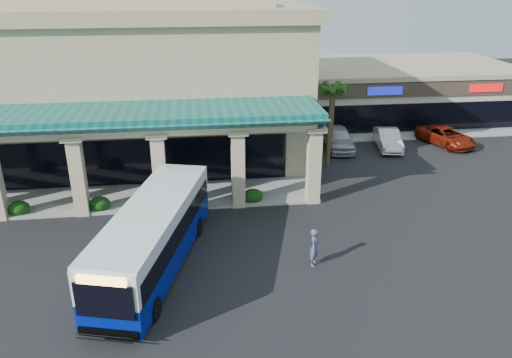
{
  "coord_description": "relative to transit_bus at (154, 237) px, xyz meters",
  "views": [
    {
      "loc": [
        -0.85,
        -21.69,
        12.92
      ],
      "look_at": [
        2.39,
        3.93,
        2.2
      ],
      "focal_mm": 35.0,
      "sensor_mm": 36.0,
      "label": 1
    }
  ],
  "objects": [
    {
      "name": "car_gray",
      "position": [
        22.15,
        15.51,
        -0.86
      ],
      "size": [
        3.93,
        5.69,
        1.44
      ],
      "primitive_type": "imported",
      "rotation": [
        0.0,
        0.0,
        0.33
      ],
      "color": "maroon",
      "rests_on": "ground"
    },
    {
      "name": "palm_0",
      "position": [
        11.49,
        12.0,
        1.71
      ],
      "size": [
        2.4,
        2.4,
        6.6
      ],
      "primitive_type": null,
      "color": "#1C3D10",
      "rests_on": "ground"
    },
    {
      "name": "main_building",
      "position": [
        -5.01,
        17.0,
        4.09
      ],
      "size": [
        30.8,
        14.8,
        11.35
      ],
      "primitive_type": null,
      "color": "tan",
      "rests_on": "ground"
    },
    {
      "name": "strip_mall",
      "position": [
        20.99,
        25.0,
        0.86
      ],
      "size": [
        22.5,
        12.5,
        4.9
      ],
      "primitive_type": null,
      "color": "beige",
      "rests_on": "ground"
    },
    {
      "name": "pedestrian",
      "position": [
        7.45,
        -0.73,
        -0.65
      ],
      "size": [
        0.72,
        0.81,
        1.87
      ],
      "primitive_type": "imported",
      "rotation": [
        0.0,
        0.0,
        1.08
      ],
      "color": "#4C4D6F",
      "rests_on": "ground"
    },
    {
      "name": "arcade",
      "position": [
        -5.01,
        7.8,
        1.26
      ],
      "size": [
        30.0,
        6.2,
        5.7
      ],
      "primitive_type": null,
      "color": "#0E5551",
      "rests_on": "ground"
    },
    {
      "name": "palm_1",
      "position": [
        12.49,
        15.0,
        1.31
      ],
      "size": [
        2.4,
        2.4,
        5.8
      ],
      "primitive_type": null,
      "color": "#1C3D10",
      "rests_on": "ground"
    },
    {
      "name": "car_white",
      "position": [
        17.17,
        15.19,
        -0.82
      ],
      "size": [
        2.36,
        4.83,
        1.52
      ],
      "primitive_type": "imported",
      "rotation": [
        0.0,
        0.0,
        -0.17
      ],
      "color": "white",
      "rests_on": "ground"
    },
    {
      "name": "ground",
      "position": [
        2.99,
        1.0,
        -1.59
      ],
      "size": [
        110.0,
        110.0,
        0.0
      ],
      "primitive_type": "plane",
      "color": "black"
    },
    {
      "name": "car_silver",
      "position": [
        13.27,
        15.61,
        -0.72
      ],
      "size": [
        2.47,
        5.22,
        1.72
      ],
      "primitive_type": "imported",
      "rotation": [
        0.0,
        0.0,
        -0.09
      ],
      "color": "#AEADB9",
      "rests_on": "ground"
    },
    {
      "name": "transit_bus",
      "position": [
        0.0,
        0.0,
        0.0
      ],
      "size": [
        5.55,
        11.66,
        3.17
      ],
      "primitive_type": null,
      "rotation": [
        0.0,
        0.0,
        -0.27
      ],
      "color": "#041688",
      "rests_on": "ground"
    },
    {
      "name": "broadleaf_tree",
      "position": [
        10.49,
        20.0,
        0.82
      ],
      "size": [
        2.6,
        2.6,
        4.81
      ],
      "primitive_type": null,
      "color": "black",
      "rests_on": "ground"
    }
  ]
}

